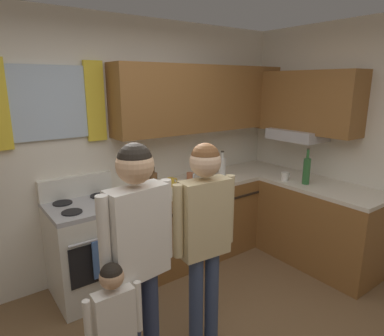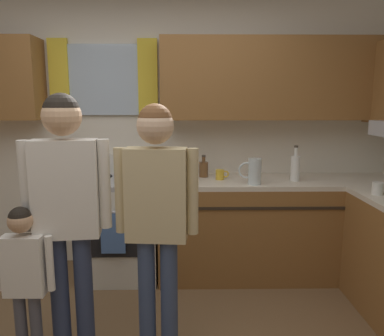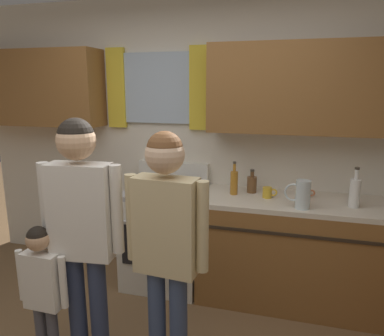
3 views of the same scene
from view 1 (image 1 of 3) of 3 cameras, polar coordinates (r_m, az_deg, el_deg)
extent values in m
cube|color=silver|center=(3.49, -16.16, 2.80)|extent=(4.60, 0.10, 2.60)
cube|color=silver|center=(3.25, -23.08, 10.13)|extent=(0.64, 0.03, 0.64)
cube|color=yellow|center=(3.36, -16.14, 10.80)|extent=(0.18, 0.04, 0.74)
cube|color=brown|center=(3.85, 2.06, 11.72)|extent=(2.16, 0.32, 0.72)
cube|color=brown|center=(4.07, 18.38, 10.61)|extent=(0.32, 1.32, 0.68)
cube|color=#B7B7BC|center=(4.06, 17.38, 5.42)|extent=(0.40, 0.60, 0.12)
cube|color=brown|center=(4.02, 3.14, -8.09)|extent=(2.18, 0.62, 0.86)
cube|color=beige|center=(3.88, 3.23, -1.93)|extent=(2.18, 0.62, 0.04)
cube|color=brown|center=(4.00, 20.88, -9.22)|extent=(0.62, 1.27, 0.86)
cube|color=beige|center=(3.85, 21.47, -3.05)|extent=(0.62, 1.27, 0.04)
cube|color=#2D2319|center=(3.70, 6.31, -5.40)|extent=(2.06, 0.01, 0.02)
cube|color=silver|center=(3.38, -16.86, -13.35)|extent=(0.69, 0.62, 0.86)
cube|color=black|center=(3.09, -14.86, -14.89)|extent=(0.57, 0.01, 0.36)
cylinder|color=#ADADB2|center=(2.97, -14.96, -11.38)|extent=(0.57, 0.02, 0.02)
cube|color=#ADADB2|center=(3.20, -17.44, -6.17)|extent=(0.69, 0.62, 0.04)
cube|color=silver|center=(3.40, -19.10, -2.92)|extent=(0.69, 0.08, 0.20)
cylinder|color=black|center=(3.02, -19.70, -7.08)|extent=(0.17, 0.17, 0.01)
cylinder|color=black|center=(3.12, -13.65, -5.91)|extent=(0.17, 0.17, 0.01)
cylinder|color=black|center=(3.27, -21.12, -5.58)|extent=(0.17, 0.17, 0.01)
cylinder|color=black|center=(3.36, -15.48, -4.55)|extent=(0.17, 0.17, 0.01)
cube|color=#4C72B7|center=(3.04, -14.66, -14.52)|extent=(0.20, 0.02, 0.34)
cylinder|color=#2D6633|center=(3.79, 18.85, -0.54)|extent=(0.08, 0.08, 0.28)
cylinder|color=#2D6633|center=(3.75, 19.09, 2.25)|extent=(0.03, 0.03, 0.10)
cylinder|color=#3F382D|center=(3.74, 19.16, 3.10)|extent=(0.03, 0.03, 0.02)
cylinder|color=brown|center=(3.57, -6.57, -1.92)|extent=(0.08, 0.08, 0.14)
cylinder|color=brown|center=(3.54, -6.61, -0.46)|extent=(0.03, 0.03, 0.05)
cylinder|color=#3F382D|center=(3.54, -6.62, 0.05)|extent=(0.04, 0.04, 0.02)
cylinder|color=#B27223|center=(3.41, -7.82, -2.20)|extent=(0.06, 0.06, 0.20)
cylinder|color=#B27223|center=(3.38, -7.89, -0.01)|extent=(0.02, 0.02, 0.07)
cylinder|color=#3F382D|center=(3.37, -7.92, 0.70)|extent=(0.03, 0.03, 0.02)
cylinder|color=white|center=(3.86, 5.14, -0.02)|extent=(0.08, 0.08, 0.22)
cylinder|color=white|center=(3.83, 5.19, 2.13)|extent=(0.03, 0.03, 0.08)
cylinder|color=#3F382D|center=(3.82, 5.21, 2.81)|extent=(0.03, 0.03, 0.02)
cylinder|color=#B76642|center=(3.79, -0.41, -1.35)|extent=(0.07, 0.07, 0.08)
torus|color=#B76642|center=(3.81, 0.15, -1.19)|extent=(0.06, 0.01, 0.06)
cylinder|color=white|center=(3.88, 15.46, -1.37)|extent=(0.08, 0.08, 0.09)
torus|color=white|center=(3.92, 15.94, -1.18)|extent=(0.07, 0.01, 0.07)
cylinder|color=gold|center=(3.55, -3.59, -2.39)|extent=(0.08, 0.08, 0.09)
torus|color=gold|center=(3.57, -2.92, -2.18)|extent=(0.06, 0.01, 0.06)
cylinder|color=silver|center=(3.52, 1.95, -1.38)|extent=(0.11, 0.11, 0.22)
torus|color=silver|center=(3.48, 1.06, -1.39)|extent=(0.14, 0.02, 0.14)
cylinder|color=#2D3856|center=(2.47, -6.98, -24.96)|extent=(0.11, 0.11, 0.81)
cylinder|color=#2D3856|center=(2.41, -10.04, -26.25)|extent=(0.11, 0.11, 0.81)
cube|color=white|center=(2.07, -9.19, -10.79)|extent=(0.38, 0.20, 0.57)
cylinder|color=white|center=(2.18, -4.34, -8.67)|extent=(0.07, 0.07, 0.53)
cylinder|color=white|center=(1.96, -14.68, -11.83)|extent=(0.07, 0.07, 0.53)
sphere|color=#DBAD84|center=(1.93, -9.68, 0.49)|extent=(0.22, 0.22, 0.22)
sphere|color=black|center=(1.92, -9.71, 1.29)|extent=(0.20, 0.20, 0.20)
cylinder|color=#38476B|center=(2.71, 3.33, -21.20)|extent=(0.10, 0.10, 0.78)
cylinder|color=#38476B|center=(2.65, 0.69, -22.14)|extent=(0.10, 0.10, 0.78)
cube|color=#D1BC8C|center=(2.35, 2.17, -8.47)|extent=(0.37, 0.18, 0.55)
cylinder|color=#D1BC8C|center=(2.46, 6.34, -6.94)|extent=(0.07, 0.07, 0.51)
cylinder|color=#D1BC8C|center=(2.24, -2.42, -9.05)|extent=(0.07, 0.07, 0.51)
sphere|color=beige|center=(2.23, 2.27, 1.11)|extent=(0.21, 0.21, 0.21)
sphere|color=brown|center=(2.22, 2.28, 1.79)|extent=(0.20, 0.20, 0.20)
cube|color=white|center=(2.12, -13.04, -23.62)|extent=(0.23, 0.10, 0.35)
cylinder|color=white|center=(2.16, -9.13, -22.18)|extent=(0.04, 0.04, 0.32)
cylinder|color=white|center=(2.07, -17.23, -24.39)|extent=(0.04, 0.04, 0.32)
sphere|color=tan|center=(1.97, -13.49, -17.52)|extent=(0.14, 0.14, 0.14)
sphere|color=black|center=(1.96, -13.52, -17.10)|extent=(0.13, 0.13, 0.13)
camera|label=2|loc=(1.64, 67.45, -8.08)|focal=35.22mm
camera|label=3|loc=(2.00, 55.68, 3.56)|focal=33.73mm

